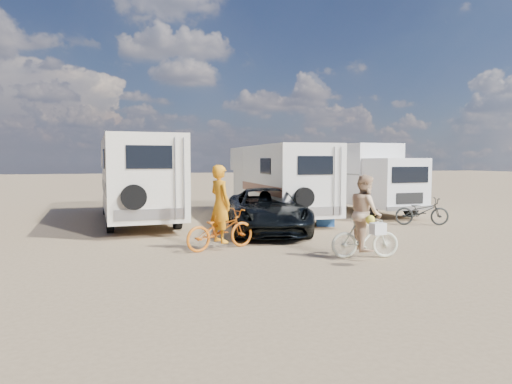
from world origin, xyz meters
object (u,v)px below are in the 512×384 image
object	(u,v)px
box_truck	(367,179)
bike_parked	(422,211)
rider_woman	(365,220)
bike_woman	(365,238)
bike_man	(220,229)
rider_man	(220,211)
rv_main	(279,182)
rv_left	(137,180)
cooler	(325,219)
crate	(299,226)
dark_suv	(267,210)

from	to	relation	value
box_truck	bike_parked	distance (m)	3.82
bike_parked	rider_woman	bearing A→B (deg)	151.50
bike_woman	bike_parked	size ratio (longest dim) A/B	0.86
bike_woman	rider_woman	bearing A→B (deg)	0.00
bike_man	rider_man	bearing A→B (deg)	-0.00
rv_main	rv_left	bearing A→B (deg)	175.78
rider_woman	cooler	distance (m)	5.07
bike_woman	cooler	size ratio (longest dim) A/B	2.58
bike_man	bike_parked	distance (m)	7.79
cooler	rider_woman	bearing A→B (deg)	-83.44
crate	rv_left	bearing A→B (deg)	137.52
bike_man	rider_man	world-z (taller)	rider_man
bike_man	crate	distance (m)	3.52
bike_woman	rv_main	bearing A→B (deg)	8.14
rider_woman	bike_parked	world-z (taller)	rider_woman
rv_left	cooler	distance (m)	6.88
rv_main	bike_parked	bearing A→B (deg)	-39.62
dark_suv	cooler	xyz separation A→B (m)	(2.31, 0.57, -0.44)
bike_woman	bike_man	bearing A→B (deg)	69.09
bike_woman	crate	world-z (taller)	bike_woman
dark_suv	rider_man	size ratio (longest dim) A/B	2.52
box_truck	bike_woman	xyz separation A→B (m)	(-4.83, -7.64, -0.98)
box_truck	bike_woman	world-z (taller)	box_truck
rv_left	dark_suv	bearing A→B (deg)	-47.99
dark_suv	bike_parked	xyz separation A→B (m)	(5.52, -0.29, -0.20)
cooler	bike_woman	bearing A→B (deg)	-83.44
bike_man	cooler	world-z (taller)	bike_man
box_truck	bike_parked	size ratio (longest dim) A/B	3.13
bike_woman	rider_woman	xyz separation A→B (m)	(0.00, 0.00, 0.40)
rider_man	bike_man	bearing A→B (deg)	-0.00
crate	bike_parked	bearing A→B (deg)	0.47
bike_man	bike_woman	xyz separation A→B (m)	(2.86, -2.02, -0.03)
rider_man	rv_left	bearing A→B (deg)	-2.93
dark_suv	bike_parked	size ratio (longest dim) A/B	2.70
bike_man	rider_man	xyz separation A→B (m)	(0.00, 0.00, 0.46)
rv_left	bike_parked	bearing A→B (deg)	-25.63
rv_left	bike_man	xyz separation A→B (m)	(1.60, -6.06, -1.00)
box_truck	bike_man	world-z (taller)	box_truck
rv_main	box_truck	world-z (taller)	box_truck
rider_man	bike_parked	distance (m)	7.80
rv_left	crate	distance (m)	6.31
bike_woman	crate	size ratio (longest dim) A/B	3.19
rv_left	box_truck	size ratio (longest dim) A/B	1.42
bike_man	rider_man	distance (m)	0.46
dark_suv	bike_woman	xyz separation A→B (m)	(0.84, -4.24, -0.21)
bike_man	cooler	xyz separation A→B (m)	(4.33, 2.80, -0.26)
rv_left	rider_woman	distance (m)	9.25
rv_left	box_truck	xyz separation A→B (m)	(9.28, -0.44, -0.05)
box_truck	rider_woman	size ratio (longest dim) A/B	3.27
bike_parked	cooler	world-z (taller)	bike_parked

